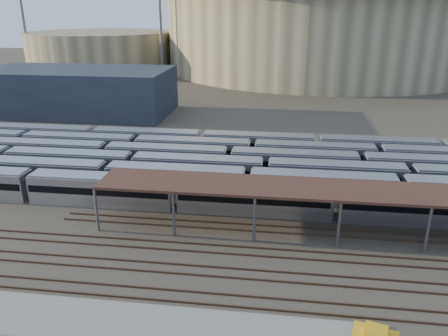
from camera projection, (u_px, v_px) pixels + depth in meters
ground at (166, 241)px, 45.92m from camera, size 420.00×420.00×0.00m
apron at (50, 336)px, 32.57m from camera, size 50.00×9.00×0.20m
subway_trains at (207, 166)px, 62.33m from camera, size 128.69×23.90×3.60m
inspection_shed at (381, 194)px, 45.17m from camera, size 60.30×6.00×5.30m
empty_tracks at (153, 267)px, 41.25m from camera, size 170.00×9.62×0.18m
stadium at (321, 25)px, 167.17m from camera, size 124.00×124.00×32.50m
secondary_arena at (101, 50)px, 171.74m from camera, size 56.00×56.00×14.00m
service_building at (78, 91)px, 99.64m from camera, size 42.00×20.00×10.00m
floodlight_0 at (160, 15)px, 144.68m from camera, size 4.00×1.00×38.40m
floodlight_1 at (22, 14)px, 160.81m from camera, size 4.00×1.00×38.40m
floodlight_3 at (236, 13)px, 188.65m from camera, size 4.00×1.00×38.40m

